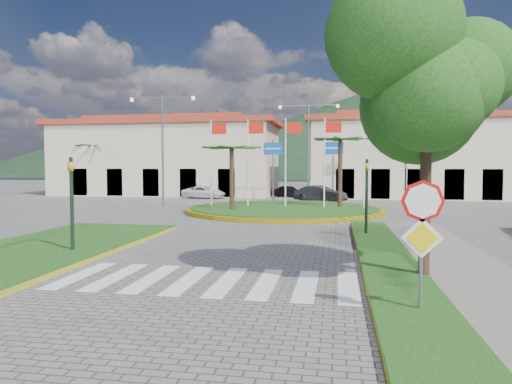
% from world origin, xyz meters
% --- Properties ---
extents(ground, '(160.00, 160.00, 0.00)m').
position_xyz_m(ground, '(0.00, 0.00, 0.00)').
color(ground, '#63615E').
rests_on(ground, ground).
extents(sidewalk_right, '(4.00, 28.00, 0.15)m').
position_xyz_m(sidewalk_right, '(6.00, 2.00, 0.07)').
color(sidewalk_right, gray).
rests_on(sidewalk_right, ground).
extents(verge_right, '(1.60, 28.00, 0.18)m').
position_xyz_m(verge_right, '(4.80, 2.00, 0.09)').
color(verge_right, '#174212').
rests_on(verge_right, ground).
extents(median_left, '(5.00, 14.00, 0.18)m').
position_xyz_m(median_left, '(-6.50, 6.00, 0.09)').
color(median_left, '#174212').
rests_on(median_left, ground).
extents(crosswalk, '(8.00, 3.00, 0.01)m').
position_xyz_m(crosswalk, '(0.00, 4.00, 0.01)').
color(crosswalk, silver).
rests_on(crosswalk, ground).
extents(roundabout_island, '(12.70, 12.70, 6.00)m').
position_xyz_m(roundabout_island, '(0.00, 22.00, 0.17)').
color(roundabout_island, yellow).
rests_on(roundabout_island, ground).
extents(stop_sign, '(0.80, 0.11, 2.65)m').
position_xyz_m(stop_sign, '(4.90, 1.96, 1.79)').
color(stop_sign, slate).
rests_on(stop_sign, ground).
extents(deciduous_tree, '(3.60, 3.60, 6.80)m').
position_xyz_m(deciduous_tree, '(5.50, 5.00, 5.18)').
color(deciduous_tree, black).
rests_on(deciduous_tree, ground).
extents(traffic_light_left, '(0.15, 0.18, 3.20)m').
position_xyz_m(traffic_light_left, '(-5.20, 6.50, 1.94)').
color(traffic_light_left, black).
rests_on(traffic_light_left, ground).
extents(traffic_light_right, '(0.15, 0.18, 3.20)m').
position_xyz_m(traffic_light_right, '(4.50, 12.00, 1.94)').
color(traffic_light_right, black).
rests_on(traffic_light_right, ground).
extents(traffic_light_far, '(0.18, 0.15, 3.20)m').
position_xyz_m(traffic_light_far, '(8.00, 26.00, 1.94)').
color(traffic_light_far, black).
rests_on(traffic_light_far, ground).
extents(direction_sign_west, '(1.60, 0.14, 5.20)m').
position_xyz_m(direction_sign_west, '(-2.00, 30.97, 3.53)').
color(direction_sign_west, slate).
rests_on(direction_sign_west, ground).
extents(direction_sign_east, '(1.60, 0.14, 5.20)m').
position_xyz_m(direction_sign_east, '(3.00, 30.97, 3.53)').
color(direction_sign_east, slate).
rests_on(direction_sign_east, ground).
extents(street_lamp_centre, '(4.80, 0.16, 8.00)m').
position_xyz_m(street_lamp_centre, '(1.00, 30.00, 4.50)').
color(street_lamp_centre, slate).
rests_on(street_lamp_centre, ground).
extents(street_lamp_west, '(4.80, 0.16, 8.00)m').
position_xyz_m(street_lamp_west, '(-9.00, 24.00, 4.50)').
color(street_lamp_west, slate).
rests_on(street_lamp_west, ground).
extents(building_left, '(23.32, 9.54, 8.05)m').
position_xyz_m(building_left, '(-14.00, 38.00, 3.90)').
color(building_left, beige).
rests_on(building_left, ground).
extents(building_right, '(19.08, 9.54, 8.05)m').
position_xyz_m(building_right, '(10.00, 38.00, 3.90)').
color(building_right, beige).
rests_on(building_right, ground).
extents(hill_far_west, '(140.00, 140.00, 22.00)m').
position_xyz_m(hill_far_west, '(-55.00, 140.00, 11.00)').
color(hill_far_west, black).
rests_on(hill_far_west, ground).
extents(hill_far_mid, '(180.00, 180.00, 30.00)m').
position_xyz_m(hill_far_mid, '(15.00, 160.00, 15.00)').
color(hill_far_mid, black).
rests_on(hill_far_mid, ground).
extents(hill_near_back, '(110.00, 110.00, 16.00)m').
position_xyz_m(hill_near_back, '(-10.00, 130.00, 8.00)').
color(hill_near_back, black).
rests_on(hill_near_back, ground).
extents(white_van, '(4.14, 2.25, 1.10)m').
position_xyz_m(white_van, '(-8.62, 32.97, 0.55)').
color(white_van, white).
rests_on(white_van, ground).
extents(car_dark_a, '(3.50, 2.15, 1.11)m').
position_xyz_m(car_dark_a, '(-1.18, 36.38, 0.56)').
color(car_dark_a, black).
rests_on(car_dark_a, ground).
extents(car_dark_b, '(4.39, 2.62, 1.37)m').
position_xyz_m(car_dark_b, '(2.00, 30.00, 0.68)').
color(car_dark_b, black).
rests_on(car_dark_b, ground).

